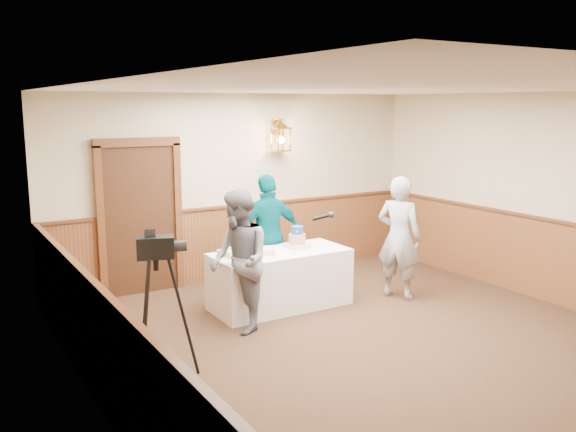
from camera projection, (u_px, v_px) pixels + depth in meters
name	position (u px, v px, depth m)	size (l,w,h in m)	color
ground	(389.00, 352.00, 6.58)	(7.00, 7.00, 0.00)	black
room_shell	(362.00, 208.00, 6.66)	(6.02, 7.02, 2.81)	#BDAD8E
display_table	(280.00, 279.00, 7.99)	(1.80, 0.80, 0.75)	white
tiered_cake	(297.00, 239.00, 8.11)	(0.32, 0.32, 0.29)	beige
sheet_cake_yellow	(260.00, 252.00, 7.76)	(0.35, 0.26, 0.07)	#E1C286
sheet_cake_green	(233.00, 252.00, 7.73)	(0.32, 0.25, 0.07)	#A9F0AB
interviewer	(239.00, 261.00, 7.09)	(1.50, 0.90, 1.68)	slate
baker	(399.00, 237.00, 8.31)	(0.62, 0.40, 1.69)	#939498
assistant_p	(269.00, 235.00, 8.44)	(0.99, 0.41, 1.70)	#004C54
tv_camera_rig	(158.00, 316.00, 5.85)	(0.55, 0.52, 1.41)	black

